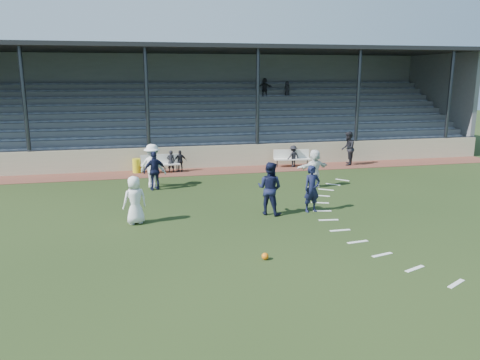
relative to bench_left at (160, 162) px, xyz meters
name	(u,v)px	position (x,y,z in m)	size (l,w,h in m)	color
ground	(257,237)	(2.47, -10.66, -0.58)	(90.00, 90.00, 0.00)	#203114
cinder_track	(208,171)	(2.47, -0.16, -0.57)	(34.00, 2.00, 0.02)	brown
retaining_wall	(205,157)	(2.47, 0.89, 0.02)	(34.00, 0.18, 1.20)	#C3B996
bench_left	(160,162)	(0.00, 0.00, 0.00)	(2.02, 0.57, 0.95)	silver
bench_right	(292,157)	(7.22, 0.07, 0.00)	(2.03, 0.67, 0.95)	silver
trash_bin	(137,166)	(-1.20, 0.23, -0.20)	(0.46, 0.46, 0.73)	gold
football	(265,256)	(2.23, -12.53, -0.49)	(0.20, 0.20, 0.20)	orange
player_white_lead	(135,200)	(-1.29, -8.44, 0.25)	(0.82, 0.53, 1.68)	white
player_navy_lead	(312,189)	(5.17, -8.39, 0.30)	(0.64, 0.42, 1.76)	#121734
player_navy_mid	(270,188)	(3.54, -8.35, 0.39)	(0.95, 0.74, 1.96)	#121734
player_white_wing	(153,166)	(-0.49, -3.17, 0.41)	(1.28, 0.74, 1.99)	white
player_navy_wing	(155,171)	(-0.41, -3.67, 0.28)	(1.01, 0.42, 1.73)	#121734
player_white_back	(314,168)	(6.68, -4.73, 0.29)	(1.62, 0.52, 1.75)	white
official	(348,148)	(10.46, -0.17, 0.38)	(0.92, 0.72, 1.90)	black
sub_left_near	(171,161)	(0.54, -0.03, 0.01)	(0.42, 0.28, 1.15)	black
sub_left_far	(180,161)	(1.05, 0.05, 0.00)	(0.66, 0.27, 1.13)	black
sub_right	(293,156)	(7.26, -0.06, 0.04)	(0.78, 0.45, 1.20)	black
grandstand	(194,120)	(2.48, 5.60, 1.62)	(34.60, 9.00, 6.61)	slate
penalty_arc	(375,228)	(6.60, -10.66, -0.58)	(3.89, 14.63, 0.01)	white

